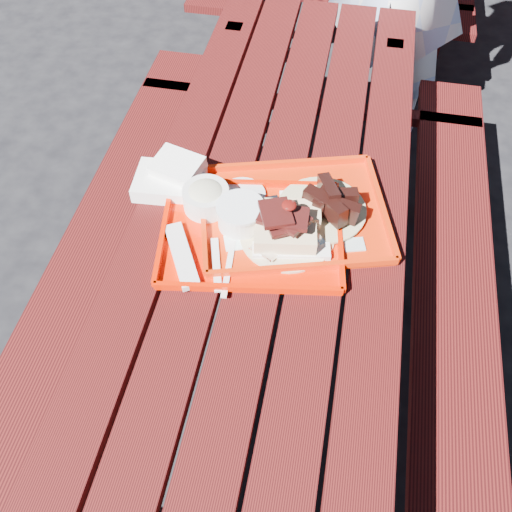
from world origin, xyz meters
name	(u,v)px	position (x,y,z in m)	size (l,w,h in m)	color
ground	(264,359)	(0.00, 0.00, 0.00)	(60.00, 60.00, 0.00)	black
picnic_table_near	(266,270)	(0.00, 0.00, 0.56)	(1.41, 2.40, 0.75)	#4A100E
near_tray	(251,222)	(-0.04, -0.02, 0.79)	(0.52, 0.44, 0.15)	red
far_tray	(291,214)	(0.06, 0.04, 0.78)	(0.58, 0.51, 0.08)	red
white_cloth	(172,178)	(-0.29, 0.11, 0.78)	(0.20, 0.17, 0.08)	white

